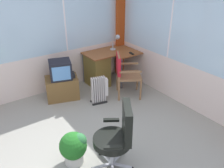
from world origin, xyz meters
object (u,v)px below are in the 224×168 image
Objects in this scene: wooden_armchair at (123,70)px; space_heater at (100,90)px; tv_remote at (132,53)px; office_chair at (118,134)px; tv_on_stand at (62,82)px; potted_plant at (74,147)px; desk_lamp at (117,40)px; desk at (99,68)px.

wooden_armchair is 1.65× the size of space_heater.
space_heater is (-1.02, -0.28, -0.47)m from tv_remote.
office_chair reaches higher than tv_on_stand.
tv_on_stand is (0.18, 2.17, -0.19)m from office_chair.
potted_plant is at bearing -146.47° from wooden_armchair.
desk_lamp is 2.33× the size of tv_remote.
potted_plant is at bearing -139.32° from tv_remote.
tv_on_stand is at bearing 175.43° from tv_remote.
potted_plant is (-1.70, -1.13, -0.31)m from wooden_armchair.
tv_on_stand is (-1.55, 0.32, -0.39)m from tv_remote.
office_chair is 0.66m from potted_plant.
space_heater is (0.71, 1.56, -0.27)m from office_chair.
space_heater is 1.63m from potted_plant.
wooden_armchair reaches higher than tv_remote.
tv_remote reaches higher than potted_plant.
desk_lamp is at bearing 62.60° from wooden_armchair.
wooden_armchair is at bearing -80.02° from desk.
space_heater is at bearing 177.00° from wooden_armchair.
wooden_armchair is at bearing -3.00° from space_heater.
desk_lamp is at bearing 1.00° from desk.
tv_on_stand reaches higher than desk.
tv_on_stand is at bearing 131.04° from space_heater.
space_heater is (0.53, -0.61, -0.08)m from tv_on_stand.
desk_lamp is 0.38× the size of wooden_armchair.
tv_on_stand is at bearing -175.70° from desk_lamp.
space_heater is at bearing 65.63° from office_chair.
tv_remote is 0.27× the size of space_heater.
tv_on_stand is at bearing 85.25° from office_chair.
tv_remote reaches higher than desk.
office_chair is (-1.73, -1.85, -0.20)m from tv_remote.
potted_plant is at bearing -130.14° from desk.
potted_plant is at bearing -109.45° from tv_on_stand.
potted_plant is (-1.15, -1.16, -0.01)m from space_heater.
office_chair reaches higher than tv_remote.
desk_lamp is at bearing 37.40° from space_heater.
tv_on_stand is 0.81m from space_heater.
desk is 1.41× the size of tv_on_stand.
tv_remote is at bearing -78.58° from desk_lamp.
tv_on_stand reaches higher than tv_remote.
desk_lamp is 1.36m from space_heater.
tv_remote is 1.16m from space_heater.
tv_on_stand is 1.87m from potted_plant.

